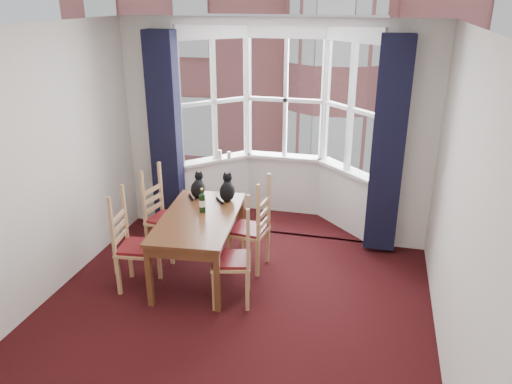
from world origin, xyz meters
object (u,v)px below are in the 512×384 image
(chair_left_near, at_px, (129,248))
(cat_left, at_px, (198,187))
(chair_right_near, at_px, (240,261))
(candle_tall, at_px, (220,155))
(candle_short, at_px, (229,155))
(cat_right, at_px, (227,190))
(dining_table, at_px, (199,223))
(wine_bottle, at_px, (202,202))
(chair_right_far, at_px, (256,232))
(chair_left_far, at_px, (160,219))

(chair_left_near, bearing_deg, cat_left, 65.68)
(chair_left_near, xyz_separation_m, chair_right_near, (1.25, 0.01, 0.00))
(chair_right_near, xyz_separation_m, candle_tall, (-0.87, 2.06, 0.46))
(candle_tall, distance_m, candle_short, 0.13)
(cat_right, xyz_separation_m, candle_short, (-0.32, 1.14, 0.06))
(dining_table, relative_size, chair_right_near, 1.73)
(chair_right_near, bearing_deg, candle_short, 109.53)
(chair_right_near, distance_m, cat_right, 1.11)
(cat_right, bearing_deg, chair_left_near, -130.47)
(chair_left_near, relative_size, candle_tall, 7.15)
(dining_table, height_order, candle_short, candle_short)
(chair_left_near, height_order, wine_bottle, wine_bottle)
(chair_left_near, distance_m, candle_tall, 2.16)
(chair_right_far, bearing_deg, chair_left_near, -150.01)
(chair_left_far, bearing_deg, candle_tall, 74.22)
(chair_left_far, relative_size, wine_bottle, 3.19)
(dining_table, distance_m, candle_short, 1.69)
(cat_right, distance_m, wine_bottle, 0.44)
(wine_bottle, relative_size, candle_short, 2.66)
(chair_right_far, distance_m, candle_short, 1.64)
(chair_left_near, bearing_deg, wine_bottle, 40.83)
(chair_right_near, distance_m, candle_tall, 2.29)
(dining_table, distance_m, chair_right_near, 0.75)
(cat_left, height_order, cat_right, cat_right)
(wine_bottle, distance_m, candle_short, 1.55)
(cat_left, distance_m, cat_right, 0.38)
(chair_left_near, height_order, chair_right_near, same)
(candle_tall, bearing_deg, chair_left_near, -100.21)
(wine_bottle, bearing_deg, cat_right, 66.85)
(dining_table, xyz_separation_m, candle_short, (-0.15, 1.66, 0.28))
(chair_right_near, bearing_deg, dining_table, 144.11)
(chair_left_far, relative_size, cat_right, 2.64)
(cat_right, height_order, candle_tall, cat_right)
(cat_left, xyz_separation_m, candle_tall, (-0.07, 1.09, 0.08))
(chair_right_far, relative_size, wine_bottle, 3.19)
(chair_left_far, relative_size, cat_left, 2.85)
(dining_table, relative_size, chair_left_far, 1.73)
(chair_left_near, xyz_separation_m, chair_left_far, (0.01, 0.79, 0.00))
(chair_right_far, bearing_deg, dining_table, -154.95)
(wine_bottle, bearing_deg, chair_left_near, -139.17)
(cat_right, distance_m, candle_short, 1.18)
(chair_right_near, height_order, candle_short, candle_short)
(chair_left_near, relative_size, wine_bottle, 3.19)
(cat_right, bearing_deg, candle_short, 105.76)
(dining_table, distance_m, candle_tall, 1.68)
(wine_bottle, relative_size, candle_tall, 2.24)
(candle_short, bearing_deg, cat_right, -74.24)
(chair_right_near, bearing_deg, wine_bottle, 137.10)
(dining_table, relative_size, chair_left_near, 1.73)
(dining_table, bearing_deg, chair_left_far, 151.61)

